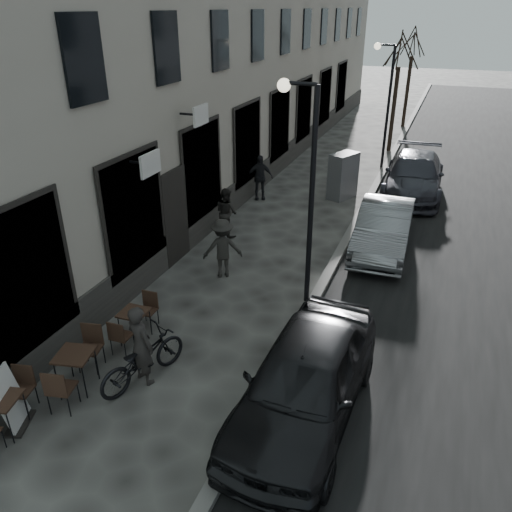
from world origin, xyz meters
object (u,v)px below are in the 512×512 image
Objects in this scene: tree_near at (401,49)px; car_mid at (384,228)px; car_near at (305,379)px; bistro_set_c at (135,322)px; bistro_set_b at (76,367)px; pedestrian_far at (259,177)px; streetlamp_near at (305,173)px; utility_cabinet at (343,176)px; bicycle at (143,359)px; pedestrian_near at (226,212)px; pedestrian_mid at (223,248)px; streetlamp_far at (386,93)px; sign_board at (12,404)px; tree_far at (414,41)px; car_far at (414,175)px; bistro_set_a at (3,411)px.

car_mid is at bearing -83.20° from tree_near.
car_near is 1.08× the size of car_mid.
bistro_set_c is 0.33× the size of car_mid.
bistro_set_b is 0.97× the size of pedestrian_far.
streetlamp_near is 3.20× the size of bistro_set_b.
streetlamp_near is at bearing -61.86° from utility_cabinet.
car_mid reaches higher than bicycle.
pedestrian_near is 0.37× the size of car_mid.
streetlamp_far is at bearing -130.17° from pedestrian_mid.
bistro_set_c is at bearing -30.79° from bicycle.
sign_board is 11.91m from pedestrian_far.
car_near is (4.60, -9.91, -0.06)m from pedestrian_far.
bistro_set_c is 9.12m from pedestrian_far.
utility_cabinet is 4.48m from car_mid.
streetlamp_far reaches higher than pedestrian_far.
tree_near is 20.18m from bistro_set_b.
tree_far reaches higher than bistro_set_c.
bicycle is (-1.97, -18.90, -4.16)m from tree_near.
bistro_set_c is 10.56m from utility_cabinet.
streetlamp_far is at bearing 32.74° from pedestrian_far.
streetlamp_near and streetlamp_far have the same top height.
tree_near is at bearing 94.92° from car_mid.
utility_cabinet is 1.05× the size of pedestrian_mid.
car_near is 0.88× the size of car_far.
car_near is (4.09, 0.85, 0.30)m from bistro_set_b.
bistro_set_c is at bearing 121.79° from pedestrian_near.
streetlamp_far reaches higher than bistro_set_a.
pedestrian_mid is 0.31× the size of car_far.
car_far is at bearing 67.15° from bistro_set_c.
utility_cabinet is (2.29, 12.01, 0.37)m from bistro_set_b.
bistro_set_b is at bearing 50.40° from bicycle.
pedestrian_far is 5.80m from car_far.
tree_far is (0.07, 9.00, 1.50)m from streetlamp_far.
pedestrian_far is (-3.50, -14.75, -3.84)m from tree_far.
bistro_set_a is 1.35× the size of sign_board.
car_mid is at bearing 67.80° from streetlamp_near.
pedestrian_near is at bearing -59.49° from bicycle.
tree_far is 26.02m from bistro_set_b.
car_far is (4.00, 8.42, -0.06)m from pedestrian_mid.
utility_cabinet is 3.06m from pedestrian_far.
streetlamp_far is 1.14× the size of car_near.
bistro_set_c is 4.05m from car_near.
tree_near is 3.92× the size of bistro_set_a.
bistro_set_b is at bearing -120.37° from car_mid.
bistro_set_c is at bearing -99.09° from tree_near.
pedestrian_far is at bearing 69.57° from sign_board.
car_near is at bearing -72.23° from streetlamp_near.
pedestrian_mid is at bearing 66.39° from bistro_set_a.
pedestrian_near is at bearing -131.71° from car_far.
pedestrian_mid is at bearing 58.81° from sign_board.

